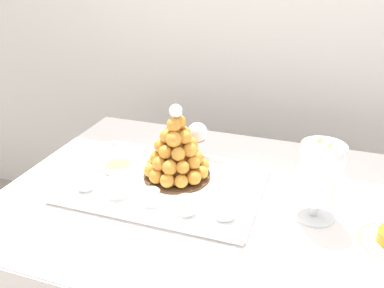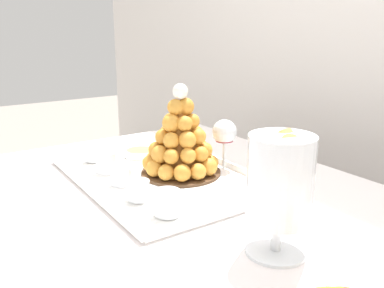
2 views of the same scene
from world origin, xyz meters
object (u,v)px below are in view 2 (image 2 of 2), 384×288
(dessert_cup_right, at_px, (168,204))
(croquembouche, at_px, (180,142))
(dessert_cup_left, at_px, (93,154))
(creme_brulee_ramekin, at_px, (140,153))
(dessert_cup_mid_left, at_px, (107,163))
(wine_glass, at_px, (224,134))
(dessert_cup_centre, at_px, (121,177))
(macaron_goblet, at_px, (280,181))
(dessert_cup_mid_right, at_px, (139,191))
(serving_tray, at_px, (159,177))

(dessert_cup_right, bearing_deg, croquembouche, 141.42)
(croquembouche, height_order, dessert_cup_left, croquembouche)
(creme_brulee_ramekin, bearing_deg, croquembouche, 6.03)
(dessert_cup_mid_left, xyz_separation_m, wine_glass, (0.16, 0.31, 0.08))
(dessert_cup_right, bearing_deg, wine_glass, 121.03)
(dessert_cup_centre, height_order, wine_glass, wine_glass)
(dessert_cup_left, xyz_separation_m, dessert_cup_centre, (0.24, -0.01, -0.00))
(dessert_cup_left, relative_size, dessert_cup_centre, 0.96)
(dessert_cup_mid_left, distance_m, creme_brulee_ramekin, 0.17)
(dessert_cup_right, height_order, wine_glass, wine_glass)
(dessert_cup_left, xyz_separation_m, macaron_goblet, (0.71, 0.09, 0.12))
(croquembouche, xyz_separation_m, dessert_cup_right, (0.21, -0.17, -0.07))
(wine_glass, bearing_deg, dessert_cup_mid_right, -77.60)
(dessert_cup_mid_right, relative_size, creme_brulee_ramekin, 0.57)
(dessert_cup_mid_right, xyz_separation_m, dessert_cup_right, (0.11, 0.02, 0.00))
(dessert_cup_centre, distance_m, macaron_goblet, 0.50)
(serving_tray, relative_size, wine_glass, 4.02)
(dessert_cup_mid_right, xyz_separation_m, wine_glass, (-0.07, 0.32, 0.08))
(dessert_cup_mid_left, xyz_separation_m, creme_brulee_ramekin, (-0.08, 0.15, -0.01))
(creme_brulee_ramekin, bearing_deg, macaron_goblet, -4.32)
(macaron_goblet, height_order, wine_glass, macaron_goblet)
(serving_tray, relative_size, dessert_cup_mid_left, 10.15)
(dessert_cup_mid_left, distance_m, dessert_cup_mid_right, 0.23)
(dessert_cup_centre, relative_size, dessert_cup_mid_right, 0.96)
(dessert_cup_mid_right, xyz_separation_m, creme_brulee_ramekin, (-0.31, 0.16, -0.01))
(dessert_cup_centre, xyz_separation_m, dessert_cup_right, (0.23, 0.01, 0.00))
(serving_tray, bearing_deg, wine_glass, 76.32)
(dessert_cup_mid_right, distance_m, creme_brulee_ramekin, 0.35)
(dessert_cup_mid_right, bearing_deg, dessert_cup_left, 176.99)
(dessert_cup_mid_left, distance_m, macaron_goblet, 0.61)
(serving_tray, xyz_separation_m, dessert_cup_left, (-0.23, -0.11, 0.03))
(creme_brulee_ramekin, bearing_deg, dessert_cup_mid_left, -61.38)
(croquembouche, bearing_deg, dessert_cup_centre, -94.89)
(dessert_cup_mid_right, bearing_deg, croquembouche, 118.23)
(dessert_cup_right, xyz_separation_m, wine_glass, (-0.18, 0.31, 0.08))
(creme_brulee_ramekin, height_order, macaron_goblet, macaron_goblet)
(croquembouche, relative_size, macaron_goblet, 1.09)
(serving_tray, relative_size, dessert_cup_centre, 11.74)
(dessert_cup_left, height_order, dessert_cup_mid_right, dessert_cup_left)
(croquembouche, xyz_separation_m, dessert_cup_centre, (-0.02, -0.18, -0.07))
(dessert_cup_mid_right, relative_size, wine_glass, 0.36)
(macaron_goblet, relative_size, wine_glass, 1.54)
(dessert_cup_mid_left, relative_size, dessert_cup_right, 1.06)
(dessert_cup_left, distance_m, dessert_cup_centre, 0.24)
(dessert_cup_right, bearing_deg, serving_tray, 154.73)
(dessert_cup_mid_left, bearing_deg, macaron_goblet, 9.52)
(croquembouche, xyz_separation_m, dessert_cup_mid_left, (-0.13, -0.17, -0.07))
(croquembouche, bearing_deg, serving_tray, -107.41)
(dessert_cup_centre, bearing_deg, wine_glass, 82.01)
(dessert_cup_left, height_order, dessert_cup_right, dessert_cup_right)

